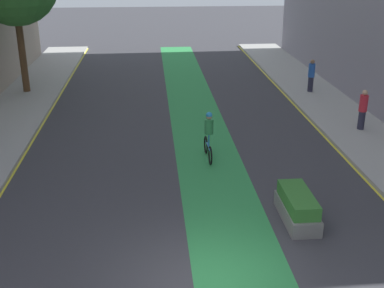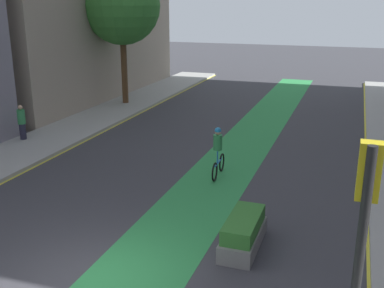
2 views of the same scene
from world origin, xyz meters
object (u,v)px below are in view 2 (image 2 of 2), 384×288
Objects in this scene: cyclist_in_lane at (218,151)px; street_tree_near at (122,6)px; traffic_signal_near_right at (364,215)px; pedestrian_sidewalk_left_a at (22,122)px; median_planter at (243,233)px.

street_tree_near is (-8.67, 9.70, 4.81)m from cyclist_in_lane.
traffic_signal_near_right reaches higher than cyclist_in_lane.
street_tree_near reaches higher than pedestrian_sidewalk_left_a.
street_tree_near is at bearing 126.82° from median_planter.
traffic_signal_near_right is at bearing -52.68° from street_tree_near.
pedestrian_sidewalk_left_a is (-9.38, 1.20, -0.04)m from cyclist_in_lane.
pedestrian_sidewalk_left_a is at bearing 153.18° from median_planter.
traffic_signal_near_right is 2.15× the size of cyclist_in_lane.
median_planter is at bearing -66.19° from cyclist_in_lane.
street_tree_near is (0.71, 8.51, 4.85)m from pedestrian_sidewalk_left_a.
street_tree_near is at bearing 85.21° from pedestrian_sidewalk_left_a.
traffic_signal_near_right reaches higher than pedestrian_sidewalk_left_a.
pedestrian_sidewalk_left_a is 0.74× the size of median_planter.
cyclist_in_lane is at bearing -7.27° from pedestrian_sidewalk_left_a.
median_planter is (10.68, -14.27, -5.38)m from street_tree_near.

